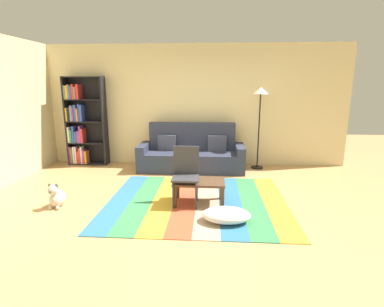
# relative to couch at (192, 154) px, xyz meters

# --- Properties ---
(ground_plane) EXTENTS (14.00, 14.00, 0.00)m
(ground_plane) POSITION_rel_couch_xyz_m (0.05, -2.02, -0.34)
(ground_plane) COLOR tan
(back_wall) EXTENTS (6.80, 0.10, 2.70)m
(back_wall) POSITION_rel_couch_xyz_m (0.05, 0.53, 1.01)
(back_wall) COLOR beige
(back_wall) RESTS_ON ground_plane
(rug) EXTENTS (2.82, 2.47, 0.01)m
(rug) POSITION_rel_couch_xyz_m (0.22, -1.88, -0.33)
(rug) COLOR teal
(rug) RESTS_ON ground_plane
(couch) EXTENTS (2.26, 0.80, 1.00)m
(couch) POSITION_rel_couch_xyz_m (0.00, 0.00, 0.00)
(couch) COLOR #2D3347
(couch) RESTS_ON ground_plane
(bookshelf) EXTENTS (0.90, 0.28, 2.00)m
(bookshelf) POSITION_rel_couch_xyz_m (-2.54, 0.28, 0.61)
(bookshelf) COLOR black
(bookshelf) RESTS_ON ground_plane
(coffee_table) EXTENTS (0.80, 0.48, 0.36)m
(coffee_table) POSITION_rel_couch_xyz_m (0.25, -1.94, -0.03)
(coffee_table) COLOR #513826
(coffee_table) RESTS_ON rug
(pouf) EXTENTS (0.66, 0.43, 0.19)m
(pouf) POSITION_rel_couch_xyz_m (0.65, -2.58, -0.23)
(pouf) COLOR white
(pouf) RESTS_ON rug
(dog) EXTENTS (0.22, 0.35, 0.40)m
(dog) POSITION_rel_couch_xyz_m (-1.90, -2.23, -0.18)
(dog) COLOR beige
(dog) RESTS_ON ground_plane
(standing_lamp) EXTENTS (0.32, 0.32, 1.77)m
(standing_lamp) POSITION_rel_couch_xyz_m (1.46, 0.19, 1.14)
(standing_lamp) COLOR black
(standing_lamp) RESTS_ON ground_plane
(tv_remote) EXTENTS (0.09, 0.16, 0.02)m
(tv_remote) POSITION_rel_couch_xyz_m (0.18, -1.93, 0.05)
(tv_remote) COLOR black
(tv_remote) RESTS_ON coffee_table
(folding_chair) EXTENTS (0.40, 0.40, 0.90)m
(folding_chair) POSITION_rel_couch_xyz_m (0.05, -1.94, 0.20)
(folding_chair) COLOR #38383D
(folding_chair) RESTS_ON ground_plane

